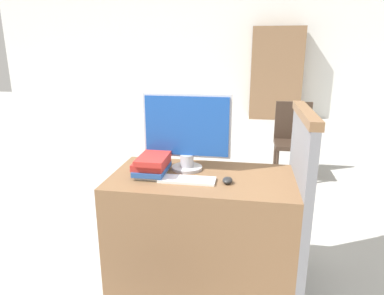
{
  "coord_description": "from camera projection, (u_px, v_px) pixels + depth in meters",
  "views": [
    {
      "loc": [
        0.28,
        -1.67,
        1.54
      ],
      "look_at": [
        -0.06,
        0.29,
        0.97
      ],
      "focal_mm": 32.0,
      "sensor_mm": 36.0,
      "label": 1
    }
  ],
  "objects": [
    {
      "name": "monitor",
      "position": [
        187.0,
        132.0,
        2.19
      ],
      "size": [
        0.57,
        0.2,
        0.5
      ],
      "color": "#B7B7BC",
      "rests_on": "desk"
    },
    {
      "name": "carrel_divider",
      "position": [
        298.0,
        204.0,
        2.13
      ],
      "size": [
        0.07,
        0.73,
        1.21
      ],
      "color": "slate",
      "rests_on": "ground_plane"
    },
    {
      "name": "book_stack",
      "position": [
        152.0,
        165.0,
        2.15
      ],
      "size": [
        0.2,
        0.28,
        0.13
      ],
      "color": "silver",
      "rests_on": "desk"
    },
    {
      "name": "mouse",
      "position": [
        227.0,
        180.0,
        2.02
      ],
      "size": [
        0.06,
        0.08,
        0.04
      ],
      "color": "#262626",
      "rests_on": "desk"
    },
    {
      "name": "bookshelf_far",
      "position": [
        276.0,
        74.0,
        7.65
      ],
      "size": [
        1.13,
        0.32,
        2.03
      ],
      "color": "#846042",
      "rests_on": "ground_plane"
    },
    {
      "name": "desk",
      "position": [
        202.0,
        232.0,
        2.24
      ],
      "size": [
        1.14,
        0.63,
        0.78
      ],
      "color": "brown",
      "rests_on": "ground_plane"
    },
    {
      "name": "wall_back",
      "position": [
        240.0,
        56.0,
        7.9
      ],
      "size": [
        12.0,
        0.06,
        2.8
      ],
      "color": "white",
      "rests_on": "ground_plane"
    },
    {
      "name": "keyboard",
      "position": [
        187.0,
        180.0,
        2.05
      ],
      "size": [
        0.34,
        0.12,
        0.02
      ],
      "color": "white",
      "rests_on": "desk"
    },
    {
      "name": "far_chair",
      "position": [
        293.0,
        136.0,
        4.23
      ],
      "size": [
        0.44,
        0.44,
        0.92
      ],
      "rotation": [
        0.0,
        0.0,
        0.11
      ],
      "color": "#38281E",
      "rests_on": "ground_plane"
    }
  ]
}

